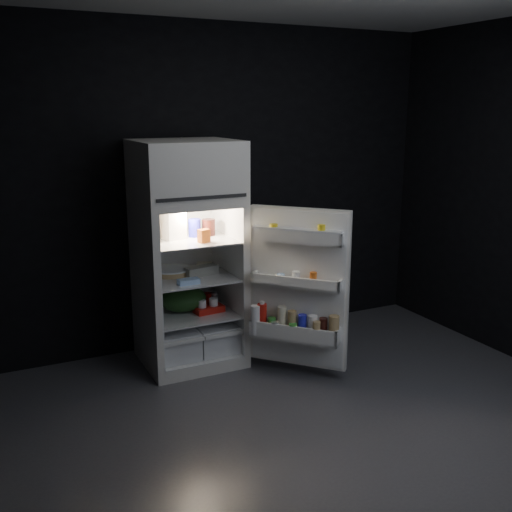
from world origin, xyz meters
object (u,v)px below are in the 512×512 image
refrigerator (187,246)px  fridge_door (297,292)px  yogurt_tray (209,309)px  egg_carton (201,271)px  milk_jug (173,224)px

refrigerator → fridge_door: size_ratio=1.46×
refrigerator → yogurt_tray: 0.53m
refrigerator → fridge_door: 0.95m
yogurt_tray → egg_carton: bearing=116.2°
milk_jug → yogurt_tray: size_ratio=1.04×
refrigerator → fridge_door: refrigerator is taller
refrigerator → milk_jug: 0.22m
yogurt_tray → milk_jug: bearing=146.7°
refrigerator → egg_carton: refrigerator is taller
fridge_door → egg_carton: fridge_door is taller
yogurt_tray → fridge_door: bearing=-52.4°
refrigerator → egg_carton: 0.22m
milk_jug → egg_carton: (0.20, -0.07, -0.38)m
milk_jug → yogurt_tray: milk_jug is taller
fridge_door → refrigerator: bearing=134.2°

